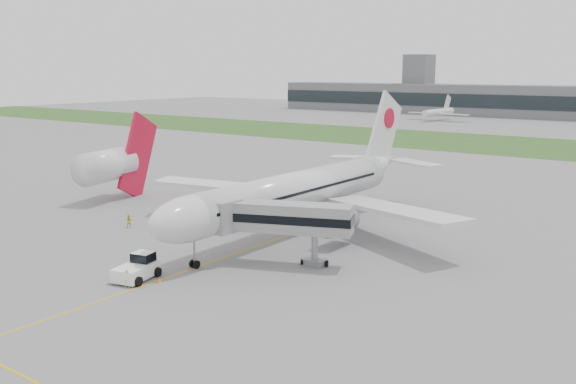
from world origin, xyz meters
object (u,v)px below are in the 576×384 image
Objects in this scene: airliner at (301,189)px; jet_bridge at (277,218)px; neighbor_aircraft at (111,164)px; pushback_tug at (138,268)px; ground_crew_near at (127,278)px.

airliner is 15.11m from jet_bridge.
airliner reaches higher than neighbor_aircraft.
ground_crew_near is at bearing -77.09° from pushback_tug.
ground_crew_near is 0.10× the size of neighbor_aircraft.
ground_crew_near is (1.21, -2.45, -0.25)m from pushback_tug.
airliner is at bearing -118.69° from ground_crew_near.
neighbor_aircraft is at bearing -177.44° from airliner.
airliner is at bearing 93.36° from jet_bridge.
airliner is 26.31m from pushback_tug.
pushback_tug is 0.37× the size of jet_bridge.
neighbor_aircraft is (-36.69, -1.64, 0.27)m from airliner.
ground_crew_near is at bearing -91.95° from airliner.
airliner is 28.69m from ground_crew_near.
jet_bridge reaches higher than ground_crew_near.
airliner is 2.91× the size of neighbor_aircraft.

